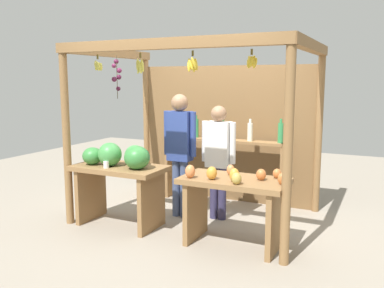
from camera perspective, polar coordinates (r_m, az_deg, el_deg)
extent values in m
plane|color=gray|center=(5.79, 0.84, -10.04)|extent=(12.00, 12.00, 0.00)
cylinder|color=olive|center=(5.52, -17.05, 1.08)|extent=(0.10, 0.10, 2.33)
cylinder|color=olive|center=(4.16, 13.15, -1.20)|extent=(0.10, 0.10, 2.33)
cylinder|color=olive|center=(7.05, -6.35, 3.01)|extent=(0.10, 0.10, 2.33)
cylinder|color=olive|center=(6.04, 17.20, 1.71)|extent=(0.10, 0.10, 2.33)
cube|color=olive|center=(4.64, -4.27, 13.72)|extent=(2.95, 0.12, 0.12)
cube|color=olive|center=(6.23, -11.36, 12.33)|extent=(0.12, 2.03, 0.12)
cube|color=olive|center=(5.06, 16.08, 13.00)|extent=(0.12, 2.03, 0.12)
cube|color=brown|center=(6.44, 4.57, 1.45)|extent=(2.85, 0.04, 2.10)
cylinder|color=brown|center=(4.92, -7.20, 12.12)|extent=(0.02, 0.02, 0.06)
ellipsoid|color=#D1CC4C|center=(4.90, -6.92, 10.77)|extent=(0.04, 0.06, 0.15)
ellipsoid|color=#D1CC4C|center=(4.93, -6.97, 10.53)|extent=(0.07, 0.05, 0.16)
ellipsoid|color=#D1CC4C|center=(4.96, -7.29, 10.47)|extent=(0.07, 0.07, 0.16)
ellipsoid|color=#D1CC4C|center=(4.92, -7.55, 10.87)|extent=(0.05, 0.06, 0.16)
ellipsoid|color=#D1CC4C|center=(4.90, -7.24, 10.56)|extent=(0.06, 0.04, 0.15)
cylinder|color=brown|center=(4.33, 8.30, 12.55)|extent=(0.02, 0.02, 0.06)
ellipsoid|color=gold|center=(4.32, 8.59, 11.01)|extent=(0.04, 0.06, 0.11)
ellipsoid|color=gold|center=(4.34, 8.80, 11.14)|extent=(0.06, 0.06, 0.11)
ellipsoid|color=gold|center=(4.36, 8.48, 11.43)|extent=(0.07, 0.04, 0.11)
ellipsoid|color=gold|center=(4.35, 8.07, 11.02)|extent=(0.06, 0.06, 0.11)
ellipsoid|color=gold|center=(4.33, 7.86, 11.10)|extent=(0.04, 0.05, 0.11)
ellipsoid|color=gold|center=(4.31, 8.04, 11.40)|extent=(0.06, 0.05, 0.11)
ellipsoid|color=gold|center=(4.30, 8.13, 11.25)|extent=(0.06, 0.04, 0.11)
ellipsoid|color=gold|center=(4.31, 8.42, 11.36)|extent=(0.06, 0.06, 0.11)
cylinder|color=brown|center=(5.32, -12.98, 11.71)|extent=(0.02, 0.02, 0.06)
ellipsoid|color=#D1CC4C|center=(5.29, -12.66, 10.45)|extent=(0.04, 0.06, 0.11)
ellipsoid|color=#D1CC4C|center=(5.31, -12.52, 10.42)|extent=(0.06, 0.07, 0.12)
ellipsoid|color=#D1CC4C|center=(5.33, -12.77, 10.43)|extent=(0.05, 0.04, 0.11)
ellipsoid|color=#D1CC4C|center=(5.34, -12.99, 10.48)|extent=(0.05, 0.05, 0.11)
ellipsoid|color=#D1CC4C|center=(5.33, -13.12, 10.47)|extent=(0.04, 0.06, 0.11)
ellipsoid|color=#D1CC4C|center=(5.31, -13.22, 10.72)|extent=(0.06, 0.06, 0.11)
ellipsoid|color=#D1CC4C|center=(5.29, -13.13, 10.61)|extent=(0.08, 0.04, 0.11)
ellipsoid|color=#D1CC4C|center=(5.27, -12.92, 10.54)|extent=(0.05, 0.05, 0.11)
cylinder|color=brown|center=(4.51, 0.10, 12.49)|extent=(0.02, 0.02, 0.06)
ellipsoid|color=gold|center=(4.49, 0.56, 10.99)|extent=(0.04, 0.08, 0.14)
ellipsoid|color=gold|center=(4.51, 0.35, 10.77)|extent=(0.07, 0.07, 0.15)
ellipsoid|color=gold|center=(4.54, 0.26, 11.01)|extent=(0.08, 0.04, 0.14)
ellipsoid|color=gold|center=(4.53, -0.07, 11.12)|extent=(0.05, 0.06, 0.15)
ellipsoid|color=gold|center=(4.50, -0.43, 10.81)|extent=(0.06, 0.07, 0.15)
ellipsoid|color=gold|center=(4.48, -0.18, 11.03)|extent=(0.09, 0.05, 0.14)
ellipsoid|color=gold|center=(4.46, 0.26, 11.16)|extent=(0.07, 0.07, 0.15)
cylinder|color=#4C422D|center=(5.38, -10.37, 9.15)|extent=(0.01, 0.01, 0.55)
sphere|color=#511938|center=(5.41, -10.49, 11.21)|extent=(0.06, 0.06, 0.06)
sphere|color=#601E42|center=(5.38, -10.80, 10.63)|extent=(0.06, 0.06, 0.06)
sphere|color=#601E42|center=(5.38, -10.08, 10.02)|extent=(0.07, 0.07, 0.07)
sphere|color=#47142D|center=(5.39, -10.12, 9.14)|extent=(0.06, 0.06, 0.06)
sphere|color=#511938|center=(5.37, -10.76, 8.82)|extent=(0.07, 0.07, 0.07)
sphere|color=#47142D|center=(5.38, -10.21, 7.57)|extent=(0.06, 0.06, 0.06)
cube|color=olive|center=(5.37, -10.06, -3.32)|extent=(1.20, 0.64, 0.06)
cube|color=olive|center=(5.75, -13.85, -6.66)|extent=(0.06, 0.58, 0.73)
cube|color=olive|center=(5.21, -5.62, -8.07)|extent=(0.06, 0.58, 0.73)
ellipsoid|color=#38843D|center=(5.11, -7.64, -1.89)|extent=(0.44, 0.44, 0.29)
ellipsoid|color=#429347|center=(5.36, -11.35, -1.42)|extent=(0.43, 0.43, 0.30)
ellipsoid|color=#38843D|center=(5.51, -13.66, -1.63)|extent=(0.34, 0.34, 0.23)
ellipsoid|color=#429347|center=(5.32, -7.91, -1.59)|extent=(0.38, 0.38, 0.27)
cylinder|color=white|center=(5.26, -11.84, -2.81)|extent=(0.07, 0.07, 0.09)
cube|color=olive|center=(4.65, 5.88, -5.14)|extent=(1.20, 0.64, 0.06)
cube|color=olive|center=(4.93, 0.51, -9.00)|extent=(0.06, 0.58, 0.73)
cube|color=olive|center=(4.63, 11.47, -10.41)|extent=(0.06, 0.58, 0.73)
ellipsoid|color=#CC7038|center=(4.71, 11.73, -4.03)|extent=(0.13, 0.13, 0.11)
ellipsoid|color=gold|center=(4.47, 5.91, -4.31)|extent=(0.11, 0.11, 0.15)
ellipsoid|color=#E07F47|center=(4.79, 5.39, -3.60)|extent=(0.13, 0.13, 0.12)
ellipsoid|color=#CC7038|center=(4.44, 12.38, -4.73)|extent=(0.13, 0.13, 0.13)
ellipsoid|color=#B79E47|center=(4.37, 6.20, -4.79)|extent=(0.14, 0.14, 0.13)
ellipsoid|color=#E07F47|center=(4.62, -0.26, -3.82)|extent=(0.14, 0.14, 0.15)
ellipsoid|color=gold|center=(4.56, 2.76, -4.05)|extent=(0.16, 0.16, 0.15)
ellipsoid|color=#CC7038|center=(4.59, 9.58, -4.21)|extent=(0.15, 0.15, 0.13)
cube|color=olive|center=(6.66, -3.21, -3.09)|extent=(0.05, 0.20, 1.00)
cube|color=olive|center=(6.00, 12.50, -4.61)|extent=(0.05, 0.20, 1.00)
cube|color=olive|center=(6.18, 4.28, 0.50)|extent=(1.85, 0.22, 0.04)
cylinder|color=gold|center=(6.52, -2.76, 2.39)|extent=(0.06, 0.06, 0.28)
cylinder|color=gold|center=(6.51, -2.77, 3.89)|extent=(0.03, 0.03, 0.06)
cylinder|color=#338C4C|center=(6.34, 0.59, 2.20)|extent=(0.07, 0.07, 0.28)
cylinder|color=#338C4C|center=(6.32, 0.59, 3.76)|extent=(0.03, 0.03, 0.06)
cylinder|color=#338C4C|center=(6.16, 4.32, 1.83)|extent=(0.07, 0.07, 0.25)
cylinder|color=#338C4C|center=(6.15, 4.34, 3.26)|extent=(0.03, 0.03, 0.06)
cylinder|color=silver|center=(6.02, 8.07, 1.67)|extent=(0.08, 0.08, 0.26)
cylinder|color=silver|center=(6.00, 8.10, 3.19)|extent=(0.04, 0.04, 0.06)
cylinder|color=#338C4C|center=(5.90, 12.20, 1.51)|extent=(0.08, 0.08, 0.28)
cylinder|color=#338C4C|center=(5.88, 12.26, 3.17)|extent=(0.03, 0.03, 0.06)
cylinder|color=#415078|center=(5.73, -2.21, -6.11)|extent=(0.11, 0.11, 0.79)
cylinder|color=#415078|center=(5.68, -1.13, -6.25)|extent=(0.11, 0.11, 0.79)
cube|color=#2D428C|center=(5.56, -1.70, 1.12)|extent=(0.32, 0.19, 0.67)
cylinder|color=#2D428C|center=(5.65, -3.51, 1.58)|extent=(0.08, 0.08, 0.60)
cylinder|color=#2D428C|center=(5.47, 0.16, 1.35)|extent=(0.08, 0.08, 0.60)
sphere|color=#997051|center=(5.52, -1.73, 5.76)|extent=(0.23, 0.23, 0.23)
cylinder|color=#312E4F|center=(5.64, 3.07, -6.72)|extent=(0.11, 0.11, 0.72)
cylinder|color=#312E4F|center=(5.60, 4.21, -6.86)|extent=(0.11, 0.11, 0.72)
cube|color=white|center=(5.48, 3.70, -0.05)|extent=(0.32, 0.19, 0.61)
cylinder|color=white|center=(5.55, 1.80, 0.40)|extent=(0.08, 0.08, 0.55)
cylinder|color=white|center=(5.40, 5.67, 0.13)|extent=(0.08, 0.08, 0.55)
sphere|color=#997051|center=(5.43, 3.75, 4.23)|extent=(0.21, 0.21, 0.21)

